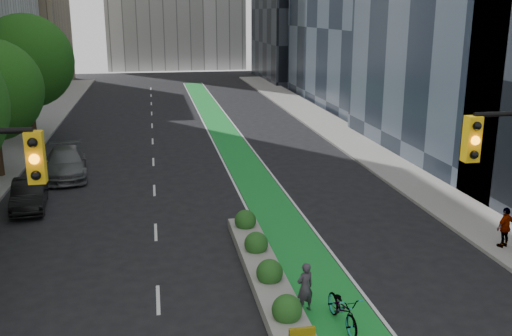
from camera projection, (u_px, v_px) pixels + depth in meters
name	position (u px, v px, depth m)	size (l,w,h in m)	color
sidewalk_right	(365.00, 148.00, 39.00)	(3.60, 90.00, 0.15)	gray
bike_lane_paint	(228.00, 138.00, 42.23)	(2.20, 70.00, 0.01)	#1A8F32
tree_far	(26.00, 61.00, 40.20)	(6.60, 6.60, 9.00)	black
median_planter	(264.00, 267.00, 20.03)	(1.20, 10.26, 1.10)	gray
bicycle	(343.00, 309.00, 16.84)	(0.73, 2.10, 1.10)	gray
cyclist	(305.00, 287.00, 17.62)	(0.59, 0.39, 1.61)	#35303A
parked_car_left_mid	(29.00, 195.00, 26.99)	(1.45, 4.15, 1.37)	black
parked_car_left_far	(66.00, 163.00, 32.25)	(2.21, 5.44, 1.58)	#535557
pedestrian_far	(505.00, 227.00, 22.13)	(0.95, 0.39, 1.61)	gray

